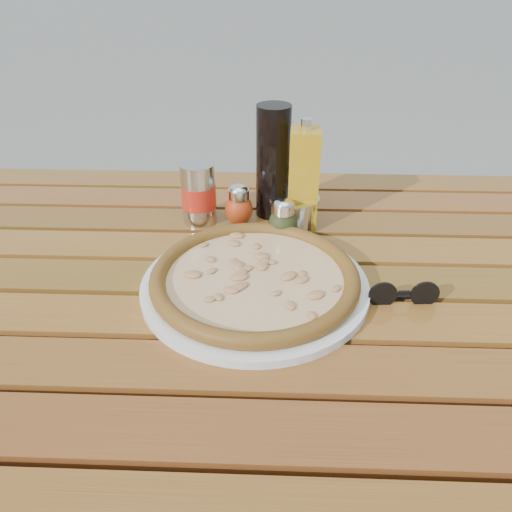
{
  "coord_description": "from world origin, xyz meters",
  "views": [
    {
      "loc": [
        0.03,
        -0.68,
        1.22
      ],
      "look_at": [
        0.0,
        0.02,
        0.78
      ],
      "focal_mm": 35.0,
      "sensor_mm": 36.0,
      "label": 1
    }
  ],
  "objects_px": {
    "parmesan_tin": "(294,211)",
    "oregano_shaker": "(283,220)",
    "soda_can": "(199,194)",
    "pepper_shaker": "(239,205)",
    "dark_bottle": "(273,162)",
    "sunglasses": "(403,295)",
    "table": "(256,314)",
    "olive_oil_cruet": "(304,179)",
    "plate": "(255,285)",
    "pizza": "(255,277)"
  },
  "relations": [
    {
      "from": "table",
      "to": "pizza",
      "type": "distance_m",
      "value": 0.1
    },
    {
      "from": "soda_can",
      "to": "sunglasses",
      "type": "height_order",
      "value": "soda_can"
    },
    {
      "from": "oregano_shaker",
      "to": "dark_bottle",
      "type": "height_order",
      "value": "dark_bottle"
    },
    {
      "from": "olive_oil_cruet",
      "to": "dark_bottle",
      "type": "bearing_deg",
      "value": 140.83
    },
    {
      "from": "table",
      "to": "dark_bottle",
      "type": "bearing_deg",
      "value": 83.98
    },
    {
      "from": "table",
      "to": "soda_can",
      "type": "bearing_deg",
      "value": 120.92
    },
    {
      "from": "parmesan_tin",
      "to": "sunglasses",
      "type": "relative_size",
      "value": 1.14
    },
    {
      "from": "plate",
      "to": "soda_can",
      "type": "distance_m",
      "value": 0.26
    },
    {
      "from": "pepper_shaker",
      "to": "table",
      "type": "bearing_deg",
      "value": -78.23
    },
    {
      "from": "pizza",
      "to": "olive_oil_cruet",
      "type": "relative_size",
      "value": 1.87
    },
    {
      "from": "olive_oil_cruet",
      "to": "parmesan_tin",
      "type": "height_order",
      "value": "olive_oil_cruet"
    },
    {
      "from": "table",
      "to": "olive_oil_cruet",
      "type": "xyz_separation_m",
      "value": [
        0.08,
        0.19,
        0.17
      ]
    },
    {
      "from": "oregano_shaker",
      "to": "soda_can",
      "type": "distance_m",
      "value": 0.18
    },
    {
      "from": "pepper_shaker",
      "to": "sunglasses",
      "type": "height_order",
      "value": "pepper_shaker"
    },
    {
      "from": "parmesan_tin",
      "to": "plate",
      "type": "bearing_deg",
      "value": -107.03
    },
    {
      "from": "pizza",
      "to": "olive_oil_cruet",
      "type": "distance_m",
      "value": 0.25
    },
    {
      "from": "oregano_shaker",
      "to": "soda_can",
      "type": "relative_size",
      "value": 0.68
    },
    {
      "from": "plate",
      "to": "pepper_shaker",
      "type": "xyz_separation_m",
      "value": [
        -0.04,
        0.22,
        0.03
      ]
    },
    {
      "from": "table",
      "to": "olive_oil_cruet",
      "type": "bearing_deg",
      "value": 66.31
    },
    {
      "from": "plate",
      "to": "sunglasses",
      "type": "height_order",
      "value": "sunglasses"
    },
    {
      "from": "oregano_shaker",
      "to": "olive_oil_cruet",
      "type": "bearing_deg",
      "value": 56.61
    },
    {
      "from": "pizza",
      "to": "sunglasses",
      "type": "relative_size",
      "value": 3.58
    },
    {
      "from": "plate",
      "to": "parmesan_tin",
      "type": "xyz_separation_m",
      "value": [
        0.07,
        0.22,
        0.02
      ]
    },
    {
      "from": "table",
      "to": "pizza",
      "type": "height_order",
      "value": "pizza"
    },
    {
      "from": "soda_can",
      "to": "pepper_shaker",
      "type": "bearing_deg",
      "value": -4.4
    },
    {
      "from": "plate",
      "to": "pepper_shaker",
      "type": "height_order",
      "value": "pepper_shaker"
    },
    {
      "from": "soda_can",
      "to": "oregano_shaker",
      "type": "bearing_deg",
      "value": -21.57
    },
    {
      "from": "pepper_shaker",
      "to": "pizza",
      "type": "bearing_deg",
      "value": -79.82
    },
    {
      "from": "dark_bottle",
      "to": "soda_can",
      "type": "xyz_separation_m",
      "value": [
        -0.14,
        -0.04,
        -0.05
      ]
    },
    {
      "from": "pizza",
      "to": "sunglasses",
      "type": "distance_m",
      "value": 0.23
    },
    {
      "from": "plate",
      "to": "sunglasses",
      "type": "bearing_deg",
      "value": -7.05
    },
    {
      "from": "olive_oil_cruet",
      "to": "parmesan_tin",
      "type": "xyz_separation_m",
      "value": [
        -0.02,
        0.0,
        -0.07
      ]
    },
    {
      "from": "table",
      "to": "sunglasses",
      "type": "relative_size",
      "value": 12.75
    },
    {
      "from": "pepper_shaker",
      "to": "oregano_shaker",
      "type": "xyz_separation_m",
      "value": [
        0.09,
        -0.06,
        0.0
      ]
    },
    {
      "from": "oregano_shaker",
      "to": "olive_oil_cruet",
      "type": "xyz_separation_m",
      "value": [
        0.04,
        0.06,
        0.06
      ]
    },
    {
      "from": "dark_bottle",
      "to": "plate",
      "type": "bearing_deg",
      "value": -95.31
    },
    {
      "from": "pizza",
      "to": "dark_bottle",
      "type": "height_order",
      "value": "dark_bottle"
    },
    {
      "from": "parmesan_tin",
      "to": "oregano_shaker",
      "type": "bearing_deg",
      "value": -111.08
    },
    {
      "from": "table",
      "to": "olive_oil_cruet",
      "type": "height_order",
      "value": "olive_oil_cruet"
    },
    {
      "from": "pepper_shaker",
      "to": "soda_can",
      "type": "distance_m",
      "value": 0.08
    },
    {
      "from": "pepper_shaker",
      "to": "parmesan_tin",
      "type": "height_order",
      "value": "pepper_shaker"
    },
    {
      "from": "table",
      "to": "oregano_shaker",
      "type": "height_order",
      "value": "oregano_shaker"
    },
    {
      "from": "olive_oil_cruet",
      "to": "oregano_shaker",
      "type": "bearing_deg",
      "value": -123.39
    },
    {
      "from": "oregano_shaker",
      "to": "dark_bottle",
      "type": "xyz_separation_m",
      "value": [
        -0.02,
        0.1,
        0.07
      ]
    },
    {
      "from": "parmesan_tin",
      "to": "sunglasses",
      "type": "height_order",
      "value": "parmesan_tin"
    },
    {
      "from": "table",
      "to": "pizza",
      "type": "xyz_separation_m",
      "value": [
        0.0,
        -0.03,
        0.1
      ]
    },
    {
      "from": "plate",
      "to": "parmesan_tin",
      "type": "relative_size",
      "value": 2.88
    },
    {
      "from": "dark_bottle",
      "to": "sunglasses",
      "type": "relative_size",
      "value": 2.0
    },
    {
      "from": "soda_can",
      "to": "olive_oil_cruet",
      "type": "relative_size",
      "value": 0.57
    },
    {
      "from": "pepper_shaker",
      "to": "dark_bottle",
      "type": "height_order",
      "value": "dark_bottle"
    }
  ]
}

